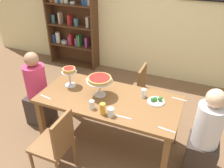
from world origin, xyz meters
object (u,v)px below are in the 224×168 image
(chair_near_left, at_px, (56,143))
(cutlery_knife_far, at_px, (124,117))
(deep_dish_pizza_stand, at_px, (100,80))
(diner_head_east, at_px, (205,139))
(salad_plate_near_diner, at_px, (94,80))
(salad_plate_far_diner, at_px, (156,100))
(cutlery_fork_far, at_px, (179,99))
(cutlery_knife_near, at_px, (46,97))
(personal_pizza_stand, at_px, (69,73))
(diner_head_west, at_px, (38,94))
(cutlery_fork_near, at_px, (167,130))
(water_glass_clear_spare, at_px, (144,93))
(bookshelf, at_px, (72,15))
(beer_glass_amber_tall, at_px, (103,109))
(chair_far_right, at_px, (148,92))
(water_glass_clear_far, at_px, (111,112))
(dining_table, at_px, (109,104))

(chair_near_left, xyz_separation_m, cutlery_knife_far, (0.64, 0.41, 0.26))
(chair_near_left, xyz_separation_m, deep_dish_pizza_stand, (0.21, 0.71, 0.47))
(diner_head_east, bearing_deg, salad_plate_near_diner, -11.71)
(salad_plate_far_diner, relative_size, cutlery_fork_far, 1.17)
(deep_dish_pizza_stand, xyz_separation_m, cutlery_knife_near, (-0.61, -0.31, -0.21))
(personal_pizza_stand, distance_m, salad_plate_near_diner, 0.38)
(deep_dish_pizza_stand, bearing_deg, salad_plate_far_diner, 10.26)
(diner_head_west, relative_size, salad_plate_near_diner, 5.36)
(cutlery_fork_near, relative_size, cutlery_knife_far, 1.00)
(water_glass_clear_spare, relative_size, cutlery_fork_far, 0.61)
(chair_near_left, distance_m, cutlery_knife_far, 0.80)
(cutlery_knife_near, bearing_deg, water_glass_clear_spare, 33.18)
(bookshelf, distance_m, deep_dish_pizza_stand, 2.55)
(chair_near_left, height_order, cutlery_fork_near, chair_near_left)
(beer_glass_amber_tall, bearing_deg, salad_plate_near_diner, 124.02)
(chair_far_right, bearing_deg, salad_plate_far_diner, 22.06)
(chair_near_left, height_order, cutlery_knife_near, chair_near_left)
(deep_dish_pizza_stand, bearing_deg, salad_plate_near_diner, 128.06)
(chair_near_left, height_order, cutlery_knife_far, chair_near_left)
(bookshelf, xyz_separation_m, water_glass_clear_far, (1.87, -2.33, -0.32))
(water_glass_clear_spare, bearing_deg, cutlery_fork_near, -51.42)
(deep_dish_pizza_stand, height_order, cutlery_knife_near, deep_dish_pizza_stand)
(diner_head_east, xyz_separation_m, beer_glass_amber_tall, (-1.12, -0.31, 0.32))
(diner_head_east, height_order, chair_near_left, diner_head_east)
(diner_head_east, distance_m, salad_plate_far_diner, 0.69)
(water_glass_clear_spare, bearing_deg, salad_plate_near_diner, 170.52)
(chair_far_right, distance_m, deep_dish_pizza_stand, 0.96)
(dining_table, height_order, cutlery_fork_far, cutlery_fork_far)
(personal_pizza_stand, xyz_separation_m, water_glass_clear_spare, (0.98, 0.12, -0.14))
(dining_table, height_order, water_glass_clear_far, water_glass_clear_far)
(water_glass_clear_far, bearing_deg, deep_dish_pizza_stand, 131.17)
(bookshelf, xyz_separation_m, cutlery_fork_near, (2.49, -2.32, -0.37))
(beer_glass_amber_tall, relative_size, cutlery_knife_far, 0.77)
(personal_pizza_stand, relative_size, water_glass_clear_far, 2.59)
(salad_plate_near_diner, bearing_deg, water_glass_clear_far, -50.26)
(water_glass_clear_spare, bearing_deg, cutlery_fork_far, 15.44)
(personal_pizza_stand, bearing_deg, water_glass_clear_far, -27.23)
(salad_plate_near_diner, relative_size, salad_plate_far_diner, 1.02)
(cutlery_knife_near, bearing_deg, diner_head_west, 152.48)
(personal_pizza_stand, bearing_deg, cutlery_knife_far, -21.77)
(diner_head_west, distance_m, water_glass_clear_far, 1.38)
(cutlery_knife_near, bearing_deg, deep_dish_pizza_stand, 36.95)
(deep_dish_pizza_stand, bearing_deg, personal_pizza_stand, 173.08)
(bookshelf, distance_m, cutlery_knife_far, 3.08)
(cutlery_fork_near, bearing_deg, beer_glass_amber_tall, -172.88)
(personal_pizza_stand, bearing_deg, cutlery_knife_near, -111.04)
(chair_far_right, bearing_deg, personal_pizza_stand, -54.97)
(chair_far_right, height_order, cutlery_fork_far, chair_far_right)
(salad_plate_far_diner, bearing_deg, cutlery_fork_far, 33.21)
(dining_table, bearing_deg, water_glass_clear_far, -63.04)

